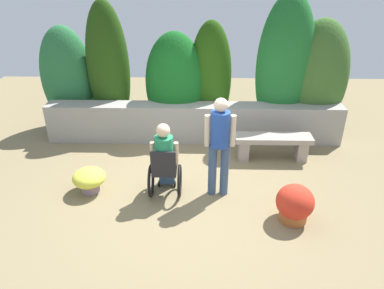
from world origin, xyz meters
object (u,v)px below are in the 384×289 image
(person_in_wheelchair, at_px, (165,162))
(person_standing_companion, at_px, (220,141))
(stone_bench, at_px, (273,144))
(flower_pot_terracotta_by_wall, at_px, (89,179))
(flower_pot_purple_near, at_px, (295,204))

(person_in_wheelchair, relative_size, person_standing_companion, 0.77)
(person_standing_companion, bearing_deg, stone_bench, 41.53)
(stone_bench, xyz_separation_m, flower_pot_terracotta_by_wall, (-3.32, -1.22, -0.09))
(stone_bench, distance_m, flower_pot_terracotta_by_wall, 3.54)
(stone_bench, height_order, flower_pot_purple_near, flower_pot_purple_near)
(stone_bench, relative_size, flower_pot_purple_near, 2.50)
(person_standing_companion, bearing_deg, flower_pot_terracotta_by_wall, 173.86)
(stone_bench, distance_m, person_standing_companion, 1.80)
(stone_bench, distance_m, person_in_wheelchair, 2.39)
(person_standing_companion, relative_size, flower_pot_terracotta_by_wall, 3.09)
(flower_pot_purple_near, relative_size, flower_pot_terracotta_by_wall, 1.08)
(person_in_wheelchair, distance_m, flower_pot_purple_near, 2.14)
(flower_pot_terracotta_by_wall, bearing_deg, flower_pot_purple_near, -11.57)
(stone_bench, height_order, person_in_wheelchair, person_in_wheelchair)
(stone_bench, relative_size, person_in_wheelchair, 1.13)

